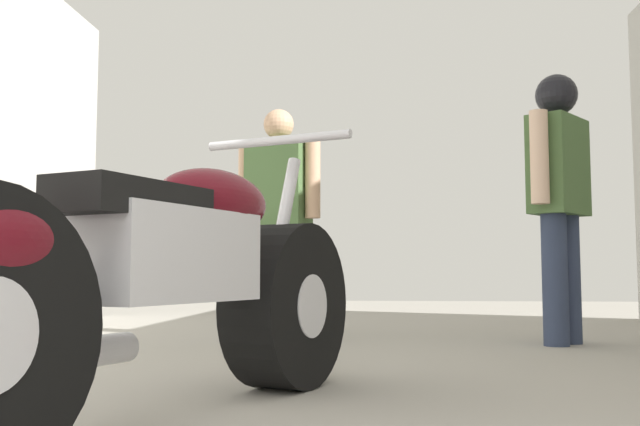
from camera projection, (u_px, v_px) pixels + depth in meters
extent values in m
plane|color=#9E998E|center=(332.00, 364.00, 3.67)|extent=(16.81, 16.81, 0.00)
cylinder|color=black|center=(287.00, 305.00, 2.93)|extent=(0.47, 0.72, 0.68)
cylinder|color=silver|center=(287.00, 305.00, 2.93)|extent=(0.32, 0.33, 0.26)
cube|color=silver|center=(171.00, 255.00, 2.26)|extent=(0.48, 0.72, 0.30)
ellipsoid|color=#5B0F19|center=(214.00, 202.00, 2.49)|extent=(0.45, 0.61, 0.23)
cube|color=black|center=(132.00, 200.00, 2.11)|extent=(0.40, 0.56, 0.11)
cylinder|color=silver|center=(282.00, 228.00, 2.92)|extent=(0.15, 0.27, 0.61)
cylinder|color=silver|center=(277.00, 140.00, 2.91)|extent=(0.62, 0.27, 0.04)
cylinder|color=silver|center=(58.00, 356.00, 2.02)|extent=(0.30, 0.58, 0.09)
cylinder|color=#384766|center=(290.00, 282.00, 5.11)|extent=(0.20, 0.20, 0.81)
cylinder|color=#384766|center=(266.00, 282.00, 5.19)|extent=(0.20, 0.20, 0.81)
cube|color=#476638|center=(278.00, 184.00, 5.21)|extent=(0.50, 0.38, 0.62)
cylinder|color=tan|center=(313.00, 179.00, 5.10)|extent=(0.14, 0.14, 0.57)
cylinder|color=tan|center=(246.00, 183.00, 5.33)|extent=(0.14, 0.14, 0.57)
sphere|color=tan|center=(279.00, 124.00, 5.25)|extent=(0.22, 0.22, 0.22)
cylinder|color=#2D3851|center=(568.00, 279.00, 4.78)|extent=(0.23, 0.23, 0.86)
cylinder|color=#2D3851|center=(555.00, 280.00, 4.63)|extent=(0.23, 0.23, 0.86)
cube|color=#476638|center=(558.00, 166.00, 4.77)|extent=(0.49, 0.53, 0.66)
cylinder|color=beige|center=(575.00, 167.00, 4.99)|extent=(0.16, 0.16, 0.60)
cylinder|color=beige|center=(539.00, 157.00, 4.55)|extent=(0.16, 0.16, 0.60)
sphere|color=black|center=(556.00, 98.00, 4.81)|extent=(0.24, 0.24, 0.24)
sphere|color=black|center=(556.00, 95.00, 4.81)|extent=(0.28, 0.28, 0.28)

